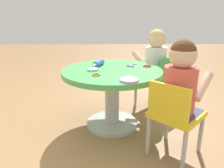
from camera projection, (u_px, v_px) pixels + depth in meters
ground_plane at (112, 124)px, 1.92m from camera, size 10.00×10.00×0.00m
craft_table at (112, 85)px, 1.80m from camera, size 0.81×0.81×0.50m
child_chair_left at (174, 115)px, 1.42m from camera, size 0.42×0.42×0.54m
seated_child_left at (181, 80)px, 1.38m from camera, size 0.44×0.43×0.51m
child_chair_right at (157, 79)px, 2.18m from camera, size 0.42×0.42×0.54m
seated_child_right at (155, 56)px, 2.14m from camera, size 0.44×0.43×0.51m
rolling_pin at (99, 63)px, 1.87m from camera, size 0.22×0.10×0.05m
craft_scissors at (132, 66)px, 1.87m from camera, size 0.14×0.12×0.01m
playdough_blob_0 at (129, 80)px, 1.46m from camera, size 0.13×0.13×0.01m
playdough_blob_1 at (93, 69)px, 1.73m from camera, size 0.09×0.09×0.02m
cookie_cutter_0 at (96, 75)px, 1.59m from camera, size 0.07×0.07×0.01m
cookie_cutter_1 at (147, 66)px, 1.85m from camera, size 0.07×0.07×0.01m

